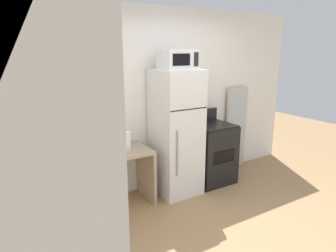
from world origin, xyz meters
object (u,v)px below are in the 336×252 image
at_px(desk, 102,171).
at_px(desk_lamp, 78,138).
at_px(spray_bottle, 98,144).
at_px(microwave, 177,59).
at_px(oven_range, 211,153).
at_px(leaning_mirror, 236,128).
at_px(refrigerator, 176,133).
at_px(paper_towel_roll, 127,140).
at_px(coffee_mug, 102,152).

relative_size(desk, desk_lamp, 3.64).
xyz_separation_m(desk_lamp, spray_bottle, (0.27, 0.08, -0.14)).
xyz_separation_m(microwave, oven_range, (0.65, 0.03, -1.43)).
distance_m(spray_bottle, leaning_mirror, 2.48).
height_order(spray_bottle, oven_range, oven_range).
bearing_deg(oven_range, refrigerator, -179.03).
distance_m(paper_towel_roll, leaning_mirror, 2.14).
bearing_deg(desk_lamp, paper_towel_roll, -3.61).
relative_size(spray_bottle, microwave, 0.54).
distance_m(desk, coffee_mug, 0.27).
bearing_deg(oven_range, spray_bottle, 174.17).
distance_m(desk, refrigerator, 1.14).
bearing_deg(desk, spray_bottle, 83.71).
bearing_deg(desk_lamp, refrigerator, -4.50).
bearing_deg(paper_towel_roll, desk_lamp, 176.39).
bearing_deg(refrigerator, desk, 177.81).
bearing_deg(desk_lamp, coffee_mug, -21.43).
relative_size(desk_lamp, refrigerator, 0.20).
bearing_deg(coffee_mug, desk, 84.78).
relative_size(desk_lamp, paper_towel_roll, 1.47).
bearing_deg(desk, microwave, -3.31).
xyz_separation_m(desk, desk_lamp, (-0.25, 0.06, 0.46)).
bearing_deg(paper_towel_roll, refrigerator, -5.25).
xyz_separation_m(refrigerator, leaning_mirror, (1.40, 0.27, -0.18)).
bearing_deg(oven_range, leaning_mirror, 18.80).
bearing_deg(desk, desk_lamp, 165.90).
relative_size(desk_lamp, leaning_mirror, 0.25).
height_order(spray_bottle, leaning_mirror, leaning_mirror).
relative_size(paper_towel_roll, oven_range, 0.22).
height_order(paper_towel_roll, microwave, microwave).
bearing_deg(leaning_mirror, oven_range, -161.20).
height_order(paper_towel_roll, coffee_mug, paper_towel_roll).
bearing_deg(desk, leaning_mirror, 5.17).
height_order(desk, leaning_mirror, leaning_mirror).
xyz_separation_m(desk, oven_range, (1.74, -0.03, -0.07)).
height_order(spray_bottle, paper_towel_roll, spray_bottle).
relative_size(refrigerator, oven_range, 1.60).
xyz_separation_m(desk, microwave, (1.08, -0.06, 1.36)).
distance_m(desk_lamp, paper_towel_roll, 0.63).
xyz_separation_m(desk_lamp, microwave, (1.34, -0.13, 0.90)).
bearing_deg(refrigerator, microwave, -89.68).
bearing_deg(paper_towel_roll, leaning_mirror, 5.37).
bearing_deg(paper_towel_roll, desk, -176.04).
distance_m(spray_bottle, microwave, 1.51).
bearing_deg(leaning_mirror, microwave, -168.43).
xyz_separation_m(spray_bottle, coffee_mug, (-0.02, -0.18, -0.05)).
relative_size(desk, oven_range, 1.17).
relative_size(desk, leaning_mirror, 0.92).
xyz_separation_m(spray_bottle, refrigerator, (1.07, -0.19, 0.03)).
bearing_deg(refrigerator, leaning_mirror, 10.74).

